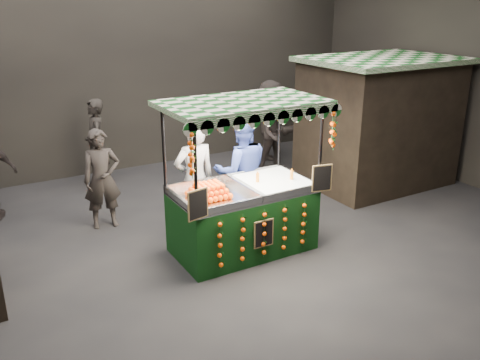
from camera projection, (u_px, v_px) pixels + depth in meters
ground at (225, 261)px, 7.63m from camera, size 12.00×12.00×0.00m
market_hall at (222, 25)px, 6.49m from camera, size 12.10×10.10×5.05m
neighbour_stall_right at (378, 121)px, 10.48m from camera, size 3.00×2.20×2.60m
juice_stall at (244, 207)px, 7.71m from camera, size 2.42×1.42×2.34m
vendor_grey at (195, 179)px, 8.21m from camera, size 0.70×0.46×1.90m
vendor_blue at (242, 172)px, 8.50m from camera, size 1.12×0.98×1.94m
shopper_0 at (102, 179)px, 8.52m from camera, size 0.66×0.47×1.70m
shopper_1 at (276, 134)px, 11.48m from camera, size 0.90×0.76×1.62m
shopper_3 at (270, 121)px, 12.10m from camera, size 1.13×1.41×1.90m
shopper_5 at (311, 136)px, 11.10m from camera, size 1.57×1.37×1.72m
shopper_6 at (97, 143)px, 10.38m from camera, size 0.53×0.72×1.82m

